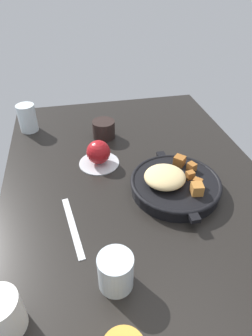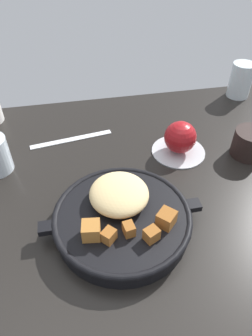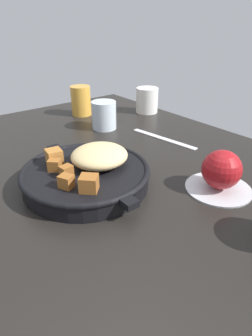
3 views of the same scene
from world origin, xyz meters
TOP-DOWN VIEW (x-y plane):
  - ground_plane at (0.00, 0.00)cm, footprint 118.87×77.00cm
  - cast_iron_skillet at (-2.86, -9.00)cm, footprint 29.32×24.98cm
  - saucer_plate at (14.26, 9.71)cm, footprint 12.62×12.62cm
  - red_apple at (14.26, 9.71)cm, footprint 7.41×7.41cm
  - butter_knife at (-10.39, 19.46)cm, footprint 20.42×4.59cm
  - coffee_mug_dark at (29.93, 5.87)cm, footprint 7.93×7.93cm
  - ceramic_mug_white at (-31.49, 32.33)cm, footprint 7.39×7.39cm
  - water_glass_short at (-27.23, 11.65)cm, footprint 7.13×7.13cm
  - water_glass_tall at (40.43, 32.35)cm, footprint 6.52×6.52cm

SIDE VIEW (x-z plane):
  - ground_plane at x=0.00cm, z-range -2.40..0.00cm
  - butter_knife at x=-10.39cm, z-range 0.00..0.36cm
  - saucer_plate at x=14.26cm, z-range 0.00..0.60cm
  - cast_iron_skillet at x=-2.86cm, z-range -1.00..6.35cm
  - coffee_mug_dark at x=29.93cm, z-range 0.00..6.25cm
  - water_glass_short at x=-27.23cm, z-range 0.00..7.99cm
  - ceramic_mug_white at x=-31.49cm, z-range 0.00..8.29cm
  - red_apple at x=14.26cm, z-range 0.60..8.01cm
  - water_glass_tall at x=40.43cm, z-range 0.00..10.03cm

